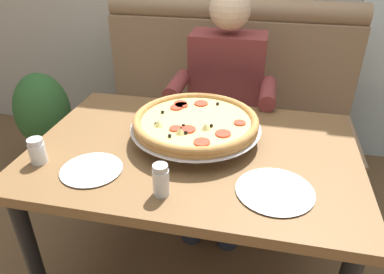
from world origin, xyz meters
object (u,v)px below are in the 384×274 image
object	(u,v)px
shaker_pepper_flakes	(161,182)
plate_near_left	(91,168)
booth_bench	(222,124)
dining_table	(193,167)
potted_plant	(44,118)
pizza	(196,122)
plate_near_right	(275,189)
shaker_oregano	(38,153)
diner_main	(224,96)

from	to	relation	value
shaker_pepper_flakes	plate_near_left	bearing A→B (deg)	165.42
booth_bench	dining_table	size ratio (longest dim) A/B	1.27
potted_plant	pizza	bearing A→B (deg)	-29.74
plate_near_left	plate_near_right	xyz separation A→B (m)	(0.63, 0.02, 0.00)
plate_near_left	potted_plant	world-z (taller)	plate_near_left
dining_table	pizza	xyz separation A→B (m)	(-0.01, 0.07, 0.17)
pizza	plate_near_left	bearing A→B (deg)	-136.76
dining_table	plate_near_left	world-z (taller)	plate_near_left
dining_table	pizza	world-z (taller)	pizza
pizza	shaker_pepper_flakes	xyz separation A→B (m)	(-0.03, -0.37, -0.03)
plate_near_left	plate_near_right	size ratio (longest dim) A/B	0.86
shaker_oregano	dining_table	bearing A→B (deg)	22.45
plate_near_right	dining_table	bearing A→B (deg)	146.08
shaker_pepper_flakes	plate_near_right	bearing A→B (deg)	13.96
booth_bench	plate_near_left	size ratio (longest dim) A/B	7.31
plate_near_left	plate_near_right	distance (m)	0.63
plate_near_left	potted_plant	size ratio (longest dim) A/B	0.31
booth_bench	potted_plant	size ratio (longest dim) A/B	2.27
diner_main	shaker_oregano	bearing A→B (deg)	-123.53
diner_main	potted_plant	world-z (taller)	diner_main
shaker_pepper_flakes	plate_near_left	world-z (taller)	shaker_pepper_flakes
dining_table	diner_main	world-z (taller)	diner_main
shaker_pepper_flakes	shaker_oregano	distance (m)	0.49
diner_main	shaker_oregano	xyz separation A→B (m)	(-0.56, -0.84, 0.08)
shaker_oregano	plate_near_left	bearing A→B (deg)	-2.55
dining_table	plate_near_right	world-z (taller)	plate_near_right
shaker_oregano	plate_near_left	distance (m)	0.21
booth_bench	diner_main	bearing A→B (deg)	-82.87
plate_near_left	dining_table	bearing A→B (deg)	35.49
plate_near_right	diner_main	bearing A→B (deg)	108.49
shaker_oregano	potted_plant	bearing A→B (deg)	124.60
plate_near_left	booth_bench	bearing A→B (deg)	74.15
dining_table	potted_plant	size ratio (longest dim) A/B	1.78
diner_main	shaker_pepper_flakes	world-z (taller)	diner_main
pizza	plate_near_left	xyz separation A→B (m)	(-0.31, -0.29, -0.07)
dining_table	shaker_pepper_flakes	distance (m)	0.33
potted_plant	diner_main	bearing A→B (deg)	-5.40
diner_main	shaker_oregano	distance (m)	1.02
dining_table	shaker_oregano	xyz separation A→B (m)	(-0.53, -0.22, 0.13)
pizza	booth_bench	bearing A→B (deg)	89.59
dining_table	diner_main	xyz separation A→B (m)	(0.03, 0.63, 0.05)
booth_bench	diner_main	distance (m)	0.41
booth_bench	shaker_pepper_flakes	xyz separation A→B (m)	(-0.04, -1.19, 0.40)
diner_main	pizza	size ratio (longest dim) A/B	2.47
plate_near_left	plate_near_right	bearing A→B (deg)	1.44
dining_table	potted_plant	xyz separation A→B (m)	(-1.19, 0.74, -0.27)
diner_main	shaker_pepper_flakes	distance (m)	0.93
dining_table	potted_plant	bearing A→B (deg)	148.01
shaker_oregano	plate_near_right	bearing A→B (deg)	0.45
plate_near_left	shaker_oregano	bearing A→B (deg)	177.45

